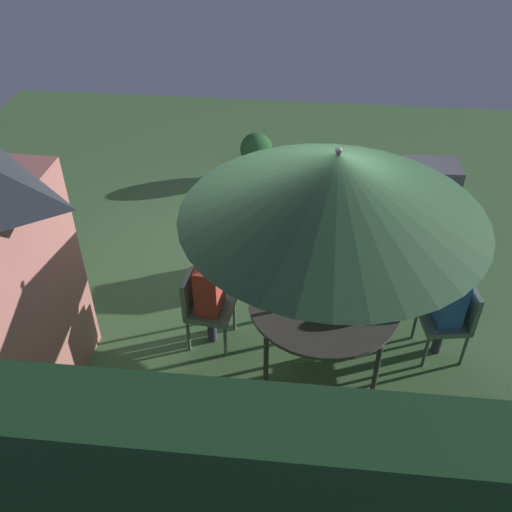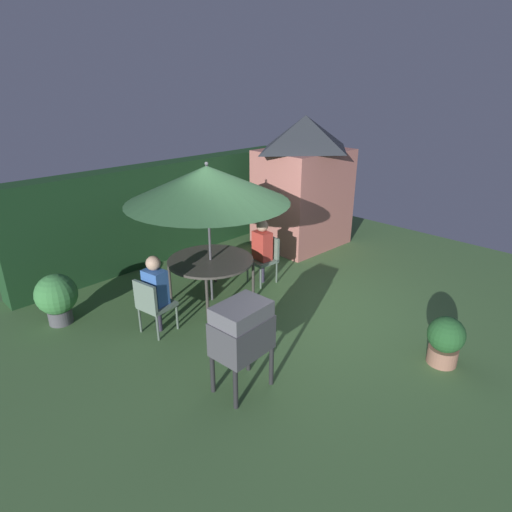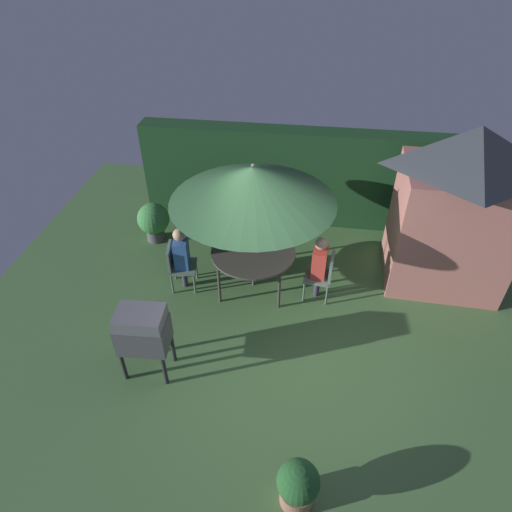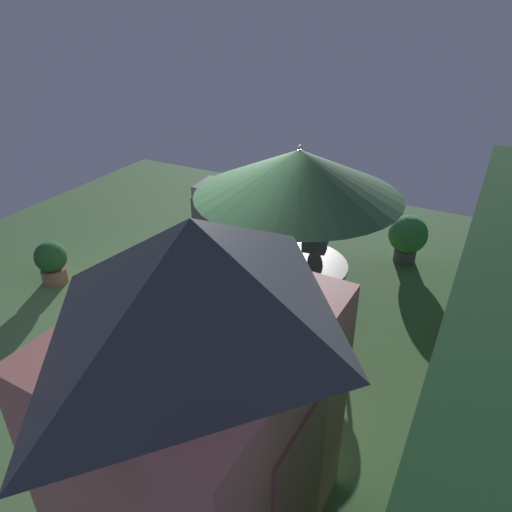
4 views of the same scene
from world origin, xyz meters
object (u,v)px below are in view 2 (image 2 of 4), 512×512
Objects in this scene: chair_near_shed at (265,256)px; potted_plant_by_grill at (445,340)px; bbq_grill at (242,330)px; patio_table at (211,262)px; potted_plant_by_shed at (57,297)px; person_in_blue at (155,285)px; patio_umbrella at (207,184)px; person_in_red at (262,244)px; chair_far_side at (153,303)px; garden_shed at (303,181)px.

potted_plant_by_grill is at bearing -93.18° from chair_near_shed.
patio_table is at bearing 59.19° from bbq_grill.
potted_plant_by_shed is 1.69m from person_in_blue.
patio_umbrella is at bearing 174.01° from chair_near_shed.
patio_table is 1.17m from person_in_red.
patio_umbrella reaches higher than person_in_red.
chair_near_shed is 1.00× the size of chair_far_side.
chair_near_shed is at bearing -5.99° from person_in_red.
garden_shed reaches higher than person_in_blue.
patio_table is at bearing 9.11° from person_in_blue.
patio_umbrella is 3.01× the size of chair_near_shed.
bbq_grill is 1.71× the size of potted_plant_by_grill.
potted_plant_by_grill is 0.56× the size of person_in_red.
patio_table is 1.37m from patio_umbrella.
garden_shed is 2.47× the size of bbq_grill.
patio_table is 1.65× the size of chair_far_side.
chair_far_side is 0.71× the size of person_in_blue.
person_in_blue reaches higher than chair_far_side.
patio_table is 1.65× the size of chair_near_shed.
person_in_red is 2.40m from person_in_blue.
potted_plant_by_grill is (1.05, -3.70, -0.36)m from patio_table.
potted_plant_by_grill is 3.60m from person_in_red.
patio_umbrella is 3.85× the size of potted_plant_by_grill.
potted_plant_by_grill is (2.37, -3.49, -0.15)m from chair_far_side.
garden_shed is at bearing 11.96° from patio_umbrella.
chair_near_shed is (-2.13, -0.85, -0.99)m from garden_shed.
chair_near_shed is 0.71× the size of person_in_red.
potted_plant_by_grill is (-0.20, -3.57, -0.15)m from chair_near_shed.
bbq_grill is 1.93m from chair_far_side.
person_in_red reaches higher than chair_near_shed.
bbq_grill reaches higher than potted_plant_by_grill.
garden_shed is 2.35× the size of person_in_blue.
patio_table is at bearing -63.43° from patio_umbrella.
person_in_blue is at bearing -178.16° from person_in_red.
bbq_grill is 3.21m from chair_near_shed.
patio_table is at bearing -168.04° from garden_shed.
garden_shed reaches higher than chair_near_shed.
patio_table reaches higher than potted_plant_by_grill.
bbq_grill is 3.41m from potted_plant_by_shed.
patio_table is 2.11× the size of potted_plant_by_grill.
garden_shed is 4.89m from chair_far_side.
person_in_blue is at bearing -178.43° from chair_near_shed.
person_in_blue reaches higher than potted_plant_by_shed.
bbq_grill is at bearing -140.57° from person_in_red.
garden_shed is 5.72m from potted_plant_by_shed.
chair_near_shed is at bearing -158.33° from garden_shed.
patio_umbrella is at bearing 116.57° from patio_table.
garden_shed is 3.29× the size of chair_near_shed.
person_in_blue is (0.99, -1.34, 0.31)m from potted_plant_by_shed.
chair_far_side is at bearing -168.84° from garden_shed.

